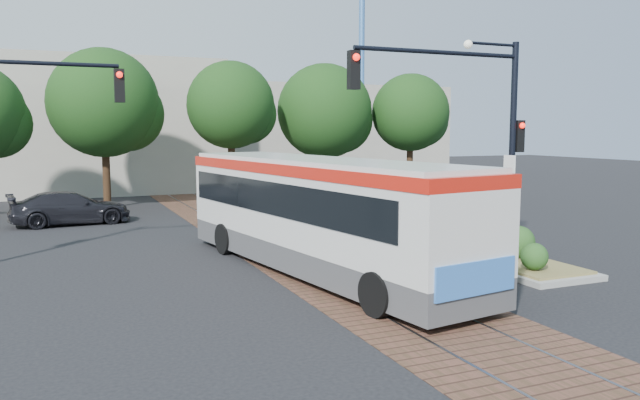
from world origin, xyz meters
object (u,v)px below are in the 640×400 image
(traffic_island, at_px, (503,252))
(parked_car, at_px, (70,208))
(signal_pole_main, at_px, (477,116))
(city_bus, at_px, (317,209))

(traffic_island, height_order, parked_car, parked_car)
(traffic_island, distance_m, signal_pole_main, 3.95)
(traffic_island, relative_size, parked_car, 1.13)
(city_bus, distance_m, traffic_island, 5.57)
(signal_pole_main, bearing_deg, parked_car, 128.47)
(traffic_island, xyz_separation_m, signal_pole_main, (-0.96, 0.09, 3.83))
(signal_pole_main, bearing_deg, traffic_island, -5.36)
(city_bus, xyz_separation_m, parked_car, (-5.84, 11.70, -1.03))
(city_bus, relative_size, signal_pole_main, 1.93)
(city_bus, bearing_deg, signal_pole_main, -22.93)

